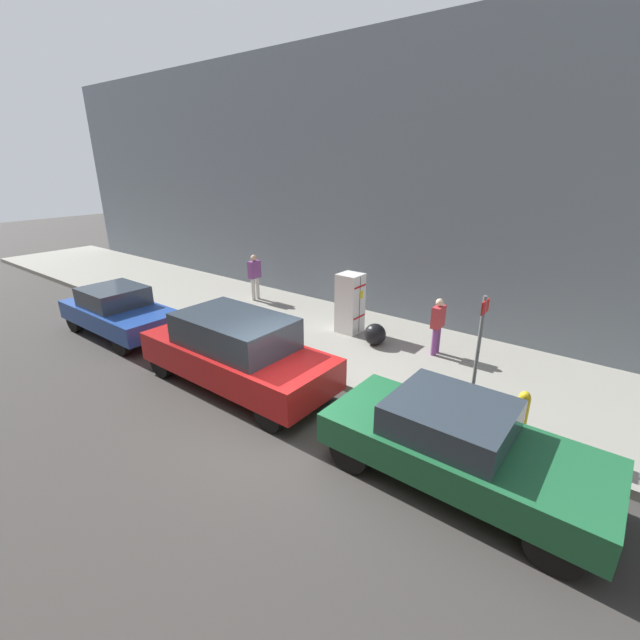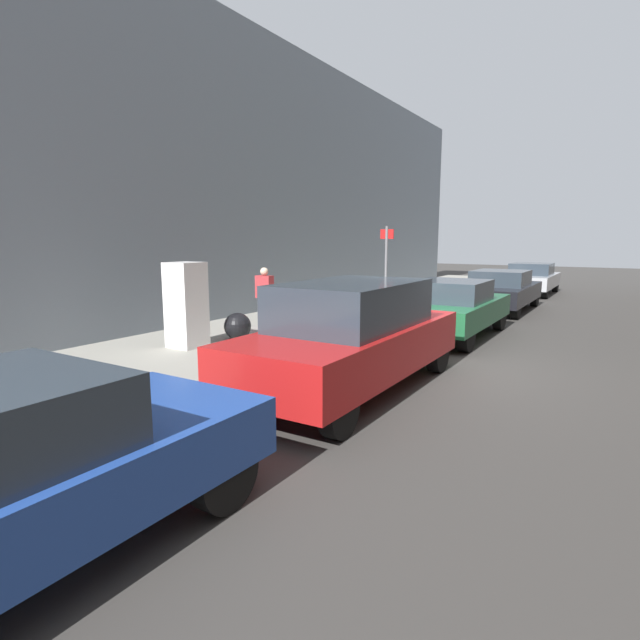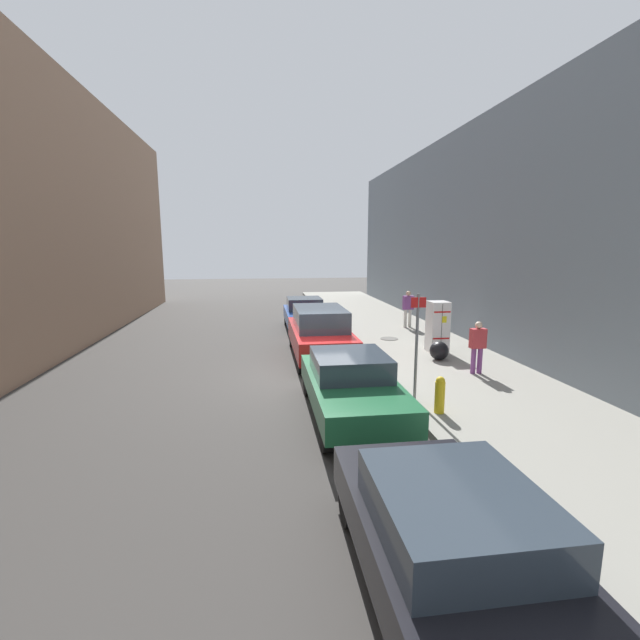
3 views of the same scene
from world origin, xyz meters
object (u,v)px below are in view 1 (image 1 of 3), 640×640
discarded_refrigerator (350,303)px  parked_sedan_green (458,443)px  parked_hatchback_blue (119,311)px  pedestrian_standing_near (255,274)px  trash_bag (375,334)px  parked_suv_red (236,351)px  fire_hydrant (522,411)px  pedestrian_walking_far (438,323)px  street_sign_post (478,354)px

discarded_refrigerator → parked_sedan_green: 6.37m
parked_hatchback_blue → discarded_refrigerator: bearing=126.1°
pedestrian_standing_near → parked_hatchback_blue: size_ratio=0.41×
trash_bag → parked_suv_red: 4.01m
discarded_refrigerator → parked_suv_red: discarded_refrigerator is taller
discarded_refrigerator → parked_hatchback_blue: size_ratio=0.44×
discarded_refrigerator → fire_hydrant: bearing=67.7°
pedestrian_walking_far → trash_bag: bearing=3.4°
pedestrian_walking_far → street_sign_post: bearing=112.9°
parked_hatchback_blue → parked_sedan_green: bearing=90.0°
street_sign_post → parked_sedan_green: 1.89m
street_sign_post → parked_hatchback_blue: bearing=-80.8°
pedestrian_walking_far → parked_hatchback_blue: bearing=13.7°
parked_sedan_green → street_sign_post: bearing=-167.8°
fire_hydrant → parked_suv_red: size_ratio=0.17×
fire_hydrant → trash_bag: (-1.82, -4.27, -0.12)m
street_sign_post → fire_hydrant: size_ratio=3.08×
street_sign_post → pedestrian_walking_far: street_sign_post is taller
fire_hydrant → pedestrian_walking_far: (-2.28, -2.69, 0.44)m
street_sign_post → trash_bag: 4.12m
street_sign_post → parked_sedan_green: size_ratio=0.59×
trash_bag → parked_suv_red: size_ratio=0.13×
street_sign_post → parked_sedan_green: (1.64, 0.36, -0.87)m
pedestrian_standing_near → parked_suv_red: (4.60, 4.15, -0.24)m
discarded_refrigerator → parked_hatchback_blue: discarded_refrigerator is taller
discarded_refrigerator → pedestrian_walking_far: discarded_refrigerator is taller
parked_hatchback_blue → parked_sedan_green: (0.00, 10.47, -0.00)m
trash_bag → parked_sedan_green: (3.70, 3.74, 0.26)m
street_sign_post → pedestrian_standing_near: 9.51m
discarded_refrigerator → street_sign_post: 5.16m
fire_hydrant → pedestrian_standing_near: (-2.72, -9.90, 0.53)m
pedestrian_standing_near → parked_sedan_green: (4.60, 9.38, -0.39)m
trash_bag → pedestrian_standing_near: (-0.90, -5.63, 0.66)m
pedestrian_standing_near → parked_sedan_green: bearing=51.8°
pedestrian_standing_near → parked_hatchback_blue: bearing=-25.5°
pedestrian_walking_far → parked_hatchback_blue: size_ratio=0.38×
parked_sedan_green → fire_hydrant: bearing=164.4°
pedestrian_walking_far → parked_hatchback_blue: pedestrian_walking_far is taller
parked_suv_red → pedestrian_walking_far: bearing=143.7°
pedestrian_standing_near → parked_hatchback_blue: (4.60, -1.10, -0.39)m
fire_hydrant → pedestrian_walking_far: size_ratio=0.54×
fire_hydrant → parked_sedan_green: (1.88, -0.52, 0.14)m
pedestrian_walking_far → parked_suv_red: bearing=40.8°
parked_suv_red → trash_bag: bearing=158.2°
trash_bag → parked_suv_red: (3.70, -1.48, 0.42)m
discarded_refrigerator → fire_hydrant: size_ratio=2.12×
trash_bag → pedestrian_walking_far: pedestrian_walking_far is taller
discarded_refrigerator → pedestrian_walking_far: size_ratio=1.16×
fire_hydrant → parked_suv_red: parked_suv_red is taller
discarded_refrigerator → pedestrian_standing_near: discarded_refrigerator is taller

